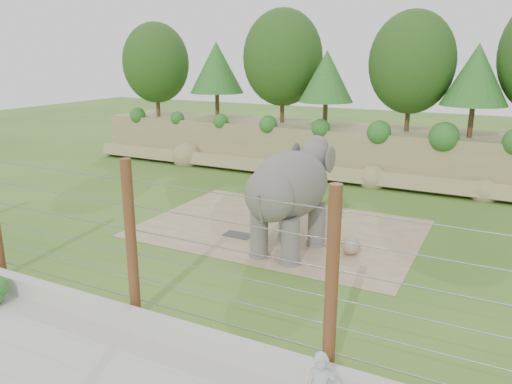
% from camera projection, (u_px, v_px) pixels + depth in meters
% --- Properties ---
extents(ground, '(90.00, 90.00, 0.00)m').
position_uv_depth(ground, '(228.00, 254.00, 16.25)').
color(ground, '#3D651F').
rests_on(ground, ground).
extents(back_embankment, '(30.00, 5.52, 8.77)m').
position_uv_depth(back_embankment, '(361.00, 100.00, 25.78)').
color(back_embankment, '#8E8158').
rests_on(back_embankment, ground).
extents(dirt_patch, '(10.00, 7.00, 0.02)m').
position_uv_depth(dirt_patch, '(280.00, 228.00, 18.60)').
color(dirt_patch, '#8C7353').
rests_on(dirt_patch, ground).
extents(drain_grate, '(1.00, 0.60, 0.03)m').
position_uv_depth(drain_grate, '(238.00, 235.00, 17.84)').
color(drain_grate, '#262628').
rests_on(drain_grate, dirt_patch).
extents(elephant, '(2.21, 4.44, 3.48)m').
position_uv_depth(elephant, '(289.00, 200.00, 16.04)').
color(elephant, '#5C5852').
rests_on(elephant, ground).
extents(stone_ball, '(0.61, 0.61, 0.61)m').
position_uv_depth(stone_ball, '(351.00, 245.00, 16.08)').
color(stone_ball, gray).
rests_on(stone_ball, dirt_patch).
extents(retaining_wall, '(26.00, 0.35, 0.50)m').
position_uv_depth(retaining_wall, '(122.00, 316.00, 11.90)').
color(retaining_wall, '#B8B7AA').
rests_on(retaining_wall, ground).
extents(walkway, '(26.00, 4.00, 0.01)m').
position_uv_depth(walkway, '(56.00, 371.00, 10.26)').
color(walkway, '#B8B7AA').
rests_on(walkway, ground).
extents(barrier_fence, '(20.26, 0.26, 4.00)m').
position_uv_depth(barrier_fence, '(131.00, 241.00, 11.86)').
color(barrier_fence, '#5D2E18').
rests_on(barrier_fence, ground).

